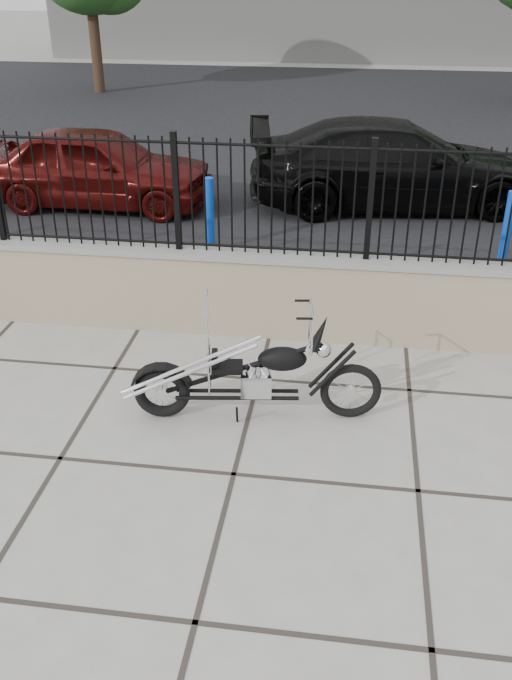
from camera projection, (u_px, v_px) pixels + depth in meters
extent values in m
plane|color=#99968E|center=(234.00, 474.00, 5.94)|extent=(90.00, 90.00, 0.00)
plane|color=black|center=(322.00, 132.00, 16.78)|extent=(30.00, 30.00, 0.00)
cube|color=gray|center=(271.00, 294.00, 7.88)|extent=(14.00, 0.36, 0.96)
cube|color=black|center=(272.00, 199.00, 7.36)|extent=(14.00, 0.08, 1.20)
imported|color=#470B0A|center=(96.00, 167.00, 11.78)|extent=(3.83, 1.60, 1.30)
imported|color=black|center=(395.00, 164.00, 11.76)|extent=(4.98, 2.59, 1.38)
cylinder|color=#0D24C7|center=(210.00, 215.00, 10.02)|extent=(0.17, 0.17, 1.06)
cylinder|color=blue|center=(507.00, 229.00, 9.58)|extent=(0.15, 0.15, 1.03)
cylinder|color=#382619|center=(95.00, 37.00, 20.61)|extent=(0.31, 0.31, 3.05)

